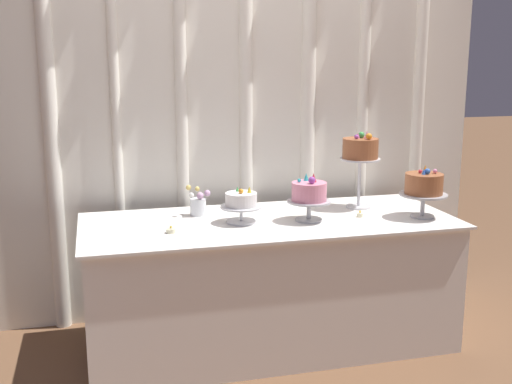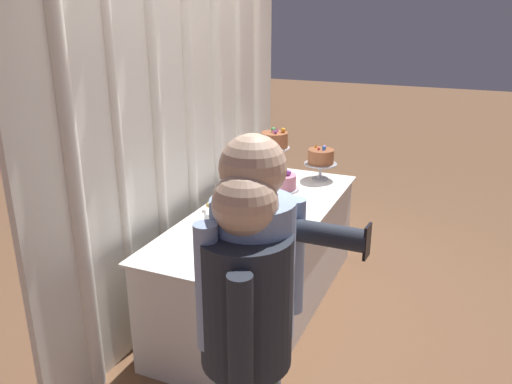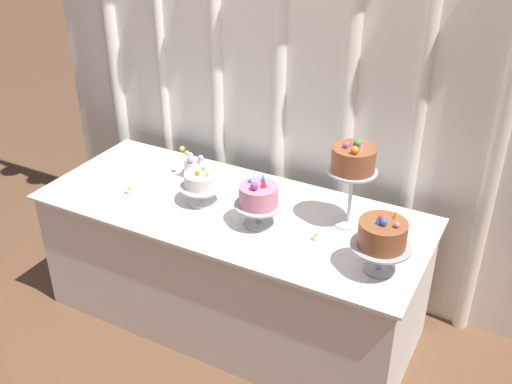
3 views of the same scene
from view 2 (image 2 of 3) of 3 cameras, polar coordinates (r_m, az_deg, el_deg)
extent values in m
plane|color=brown|center=(3.90, 1.96, -12.46)|extent=(24.00, 24.00, 0.00)
cube|color=white|center=(3.67, -7.71, 8.74)|extent=(3.08, 0.04, 2.78)
cylinder|color=white|center=(2.74, -19.73, 4.08)|extent=(0.09, 0.09, 2.78)
cylinder|color=white|center=(3.01, -15.01, 5.90)|extent=(0.06, 0.06, 2.78)
cylinder|color=white|center=(3.32, -10.90, 7.44)|extent=(0.07, 0.07, 2.78)
cylinder|color=white|center=(3.66, -7.35, 8.73)|extent=(0.08, 0.08, 2.78)
cylinder|color=white|center=(4.00, -4.42, 9.77)|extent=(0.09, 0.09, 2.78)
cylinder|color=white|center=(4.34, -2.08, 10.57)|extent=(0.07, 0.07, 2.78)
cylinder|color=white|center=(4.70, 0.03, 11.28)|extent=(0.08, 0.08, 2.78)
cube|color=white|center=(3.76, 0.60, -7.48)|extent=(2.02, 0.80, 0.72)
cube|color=white|center=(3.60, 0.62, -2.26)|extent=(2.07, 0.85, 0.01)
cylinder|color=silver|center=(3.45, -0.11, -3.06)|extent=(0.16, 0.16, 0.01)
cylinder|color=silver|center=(3.43, -0.11, -2.41)|extent=(0.02, 0.02, 0.07)
cylinder|color=silver|center=(3.42, -0.12, -1.77)|extent=(0.23, 0.23, 0.01)
cylinder|color=white|center=(3.40, -0.12, -1.12)|extent=(0.17, 0.17, 0.07)
cone|color=yellow|center=(3.42, 0.27, -0.04)|extent=(0.02, 0.02, 0.03)
cone|color=green|center=(3.39, -0.86, -0.29)|extent=(0.02, 0.02, 0.03)
sphere|color=orange|center=(3.38, 0.12, -0.39)|extent=(0.03, 0.03, 0.03)
cylinder|color=#B2B2B7|center=(3.75, 2.89, -1.17)|extent=(0.15, 0.15, 0.01)
cylinder|color=#B2B2B7|center=(3.73, 2.91, -0.41)|extent=(0.02, 0.02, 0.09)
cylinder|color=#B2B2B7|center=(3.71, 2.92, 0.34)|extent=(0.24, 0.24, 0.01)
cylinder|color=pink|center=(3.70, 2.93, 1.15)|extent=(0.19, 0.19, 0.10)
cone|color=#DB333D|center=(3.70, 3.05, 2.38)|extent=(0.03, 0.03, 0.05)
cone|color=#2DB2B7|center=(3.69, 2.21, 2.31)|extent=(0.03, 0.03, 0.04)
sphere|color=#2DB2B7|center=(3.64, 2.44, 1.86)|extent=(0.02, 0.02, 0.02)
sphere|color=purple|center=(3.66, 3.57, 2.12)|extent=(0.04, 0.04, 0.04)
cylinder|color=silver|center=(4.17, 1.99, 1.01)|extent=(0.15, 0.15, 0.01)
cylinder|color=silver|center=(4.12, 2.01, 2.92)|extent=(0.02, 0.02, 0.28)
cylinder|color=silver|center=(4.09, 2.03, 4.86)|extent=(0.24, 0.24, 0.01)
cylinder|color=#995633|center=(4.07, 2.05, 5.73)|extent=(0.21, 0.21, 0.12)
cone|color=pink|center=(4.08, 2.36, 6.93)|extent=(0.03, 0.03, 0.04)
sphere|color=green|center=(4.06, 1.92, 6.84)|extent=(0.04, 0.04, 0.04)
cone|color=pink|center=(4.04, 1.89, 6.75)|extent=(0.02, 0.02, 0.04)
sphere|color=purple|center=(4.01, 2.15, 6.59)|extent=(0.03, 0.03, 0.03)
sphere|color=orange|center=(4.05, 3.01, 6.78)|extent=(0.04, 0.04, 0.04)
cylinder|color=#B2B2B7|center=(4.31, 7.01, 1.48)|extent=(0.13, 0.13, 0.01)
cylinder|color=#B2B2B7|center=(4.29, 7.05, 2.28)|extent=(0.02, 0.02, 0.11)
cylinder|color=#B2B2B7|center=(4.27, 7.08, 3.08)|extent=(0.27, 0.27, 0.01)
cylinder|color=#995633|center=(4.25, 7.12, 3.89)|extent=(0.21, 0.21, 0.12)
sphere|color=pink|center=(4.29, 7.52, 4.97)|extent=(0.03, 0.03, 0.03)
cone|color=orange|center=(4.28, 6.59, 5.07)|extent=(0.03, 0.03, 0.04)
sphere|color=#DB333D|center=(4.22, 6.90, 4.74)|extent=(0.02, 0.02, 0.02)
cone|color=blue|center=(4.21, 7.40, 4.76)|extent=(0.02, 0.02, 0.03)
sphere|color=blue|center=(4.23, 7.47, 4.83)|extent=(0.03, 0.03, 0.03)
cylinder|color=silver|center=(3.35, -4.91, -3.02)|extent=(0.09, 0.09, 0.10)
sphere|color=#CC9EC6|center=(3.37, -4.62, -1.46)|extent=(0.04, 0.04, 0.04)
sphere|color=#E5C666|center=(3.26, -5.24, -1.45)|extent=(0.03, 0.03, 0.03)
sphere|color=white|center=(3.32, -5.74, -2.09)|extent=(0.03, 0.03, 0.03)
sphere|color=#E5C666|center=(3.29, -4.49, -1.33)|extent=(0.03, 0.03, 0.03)
sphere|color=#CC9EC6|center=(3.32, -4.49, -1.90)|extent=(0.04, 0.04, 0.04)
cylinder|color=beige|center=(3.08, -1.23, -5.90)|extent=(0.05, 0.05, 0.02)
sphere|color=#F9CC4C|center=(3.07, -1.23, -5.54)|extent=(0.01, 0.01, 0.01)
cylinder|color=beige|center=(4.03, 4.36, 0.34)|extent=(0.04, 0.04, 0.02)
sphere|color=#F9CC4C|center=(4.02, 4.37, 0.61)|extent=(0.01, 0.01, 0.01)
cylinder|color=#93ADD6|center=(1.92, -0.33, -8.46)|extent=(0.42, 0.42, 0.54)
sphere|color=beige|center=(1.77, -0.36, 2.68)|extent=(0.24, 0.24, 0.24)
cylinder|color=#93ADD6|center=(1.83, -5.36, -10.37)|extent=(0.08, 0.08, 0.47)
cylinder|color=#93ADD6|center=(2.03, 4.15, -7.08)|extent=(0.08, 0.08, 0.47)
cylinder|color=#282D38|center=(1.89, -1.11, -11.76)|extent=(0.43, 0.43, 0.51)
sphere|color=beige|center=(1.73, -1.19, -1.32)|extent=(0.23, 0.23, 0.23)
cube|color=#664C84|center=(1.83, 3.27, -12.03)|extent=(0.04, 0.02, 0.32)
cylinder|color=#282D38|center=(1.72, -1.72, -15.64)|extent=(0.08, 0.08, 0.45)
cylinder|color=#282D38|center=(1.91, 5.51, -4.32)|extent=(0.08, 0.45, 0.08)
cube|color=black|center=(1.86, 12.09, -5.35)|extent=(0.06, 0.01, 0.12)
camera|label=1|loc=(2.96, 64.29, -0.22)|focal=44.09mm
camera|label=3|loc=(4.59, 38.39, 19.02)|focal=41.74mm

